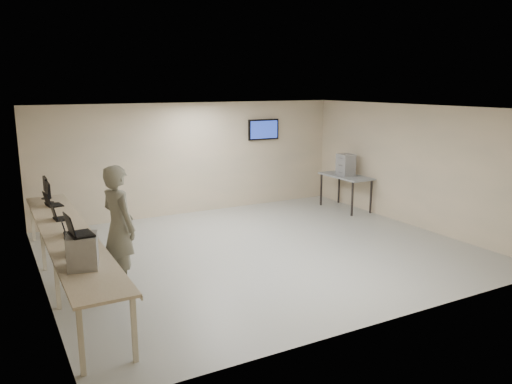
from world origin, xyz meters
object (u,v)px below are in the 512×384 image
side_table (346,178)px  equipment_box (83,251)px  workbench (68,236)px  soldier (119,227)px

side_table → equipment_box: bearing=-153.1°
equipment_box → side_table: (7.25, 3.68, -0.28)m
side_table → workbench: bearing=-165.4°
workbench → side_table: 7.43m
workbench → soldier: soldier is taller
soldier → workbench: bearing=38.8°
workbench → equipment_box: size_ratio=13.63×
workbench → soldier: bearing=-33.8°
soldier → side_table: size_ratio=1.33×
equipment_box → side_table: size_ratio=0.29×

